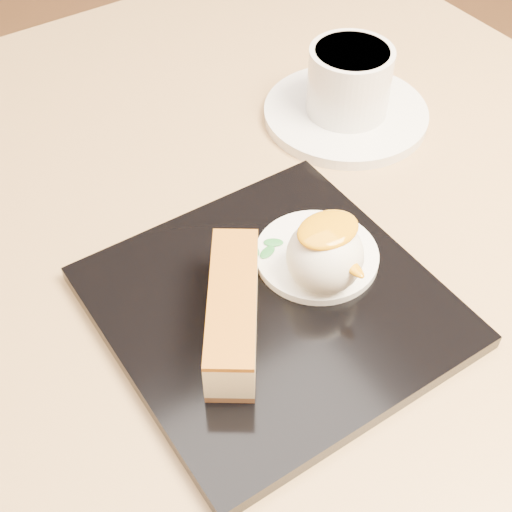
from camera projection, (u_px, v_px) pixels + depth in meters
table at (246, 361)px, 0.66m from camera, size 0.80×0.80×0.72m
dessert_plate at (272, 306)px, 0.50m from camera, size 0.22×0.22×0.01m
cheesecake at (233, 311)px, 0.46m from camera, size 0.09×0.11×0.04m
cream_smear at (317, 255)px, 0.52m from camera, size 0.09×0.09×0.01m
ice_cream_scoop at (325, 256)px, 0.49m from camera, size 0.05×0.05×0.05m
mango_sauce at (328, 230)px, 0.47m from camera, size 0.04×0.03×0.01m
mint_sprig at (265, 248)px, 0.52m from camera, size 0.03×0.02×0.00m
saucer at (346, 114)px, 0.65m from camera, size 0.15×0.15×0.01m
coffee_cup at (350, 79)px, 0.63m from camera, size 0.10×0.07×0.06m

